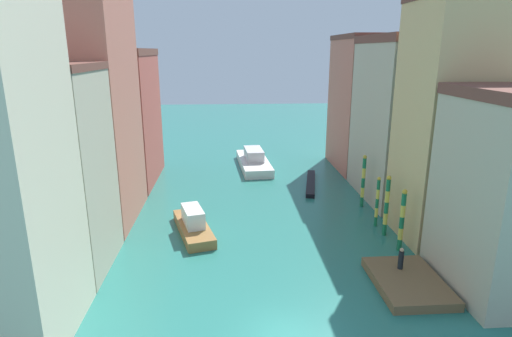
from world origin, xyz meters
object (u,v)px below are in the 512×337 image
(mooring_pole_1, at_px, (387,205))
(gondola_black, at_px, (311,183))
(mooring_pole_0, at_px, (402,220))
(mooring_pole_2, at_px, (377,201))
(waterfront_dock, at_px, (408,282))
(person_on_dock, at_px, (401,259))
(vaporetto_white, at_px, (254,161))
(motorboat_0, at_px, (193,224))
(mooring_pole_3, at_px, (363,181))

(mooring_pole_1, bearing_deg, gondola_black, 104.28)
(mooring_pole_1, height_order, gondola_black, mooring_pole_1)
(mooring_pole_0, xyz_separation_m, mooring_pole_1, (-0.13, 2.82, 0.10))
(mooring_pole_2, bearing_deg, waterfront_dock, -97.33)
(waterfront_dock, height_order, person_on_dock, person_on_dock)
(vaporetto_white, bearing_deg, person_on_dock, -74.08)
(mooring_pole_1, xyz_separation_m, gondola_black, (-3.48, 13.67, -2.40))
(mooring_pole_0, distance_m, motorboat_0, 16.62)
(mooring_pole_3, bearing_deg, vaporetto_white, 122.46)
(mooring_pole_1, bearing_deg, vaporetto_white, 113.49)
(waterfront_dock, relative_size, vaporetto_white, 0.53)
(mooring_pole_0, height_order, mooring_pole_3, mooring_pole_3)
(person_on_dock, distance_m, mooring_pole_2, 8.59)
(vaporetto_white, relative_size, motorboat_0, 1.48)
(mooring_pole_0, xyz_separation_m, mooring_pole_2, (-0.22, 4.68, -0.24))
(person_on_dock, relative_size, mooring_pole_1, 0.29)
(waterfront_dock, distance_m, mooring_pole_0, 5.68)
(mooring_pole_1, bearing_deg, waterfront_dock, -99.70)
(waterfront_dock, height_order, motorboat_0, motorboat_0)
(gondola_black, distance_m, motorboat_0, 17.35)
(waterfront_dock, height_order, mooring_pole_3, mooring_pole_3)
(waterfront_dock, relative_size, mooring_pole_3, 1.16)
(mooring_pole_3, bearing_deg, mooring_pole_0, -90.31)
(mooring_pole_0, distance_m, vaporetto_white, 26.46)
(mooring_pole_0, height_order, mooring_pole_1, mooring_pole_1)
(waterfront_dock, bearing_deg, mooring_pole_3, 83.99)
(mooring_pole_2, xyz_separation_m, vaporetto_white, (-9.37, 19.93, -1.46))
(person_on_dock, height_order, mooring_pole_2, mooring_pole_2)
(waterfront_dock, distance_m, mooring_pole_2, 9.97)
(mooring_pole_0, distance_m, gondola_black, 17.04)
(mooring_pole_3, relative_size, gondola_black, 0.57)
(person_on_dock, bearing_deg, vaporetto_white, 105.92)
(mooring_pole_3, bearing_deg, waterfront_dock, -96.01)
(mooring_pole_3, distance_m, motorboat_0, 16.91)
(gondola_black, bearing_deg, mooring_pole_0, -77.65)
(mooring_pole_1, distance_m, mooring_pole_3, 6.62)
(vaporetto_white, xyz_separation_m, gondola_black, (5.99, -8.11, -0.60))
(vaporetto_white, xyz_separation_m, motorboat_0, (-6.36, -20.29, -0.06))
(mooring_pole_0, relative_size, vaporetto_white, 0.43)
(person_on_dock, xyz_separation_m, mooring_pole_3, (1.56, 13.20, 1.36))
(mooring_pole_1, bearing_deg, motorboat_0, 174.62)
(waterfront_dock, relative_size, motorboat_0, 0.78)
(waterfront_dock, bearing_deg, person_on_dock, 91.59)
(mooring_pole_2, relative_size, mooring_pole_3, 0.86)
(mooring_pole_3, distance_m, gondola_black, 8.30)
(mooring_pole_0, relative_size, motorboat_0, 0.64)
(mooring_pole_1, height_order, vaporetto_white, mooring_pole_1)
(mooring_pole_3, height_order, gondola_black, mooring_pole_3)
(mooring_pole_1, xyz_separation_m, motorboat_0, (-15.82, 1.49, -1.86))
(mooring_pole_1, distance_m, vaporetto_white, 23.82)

